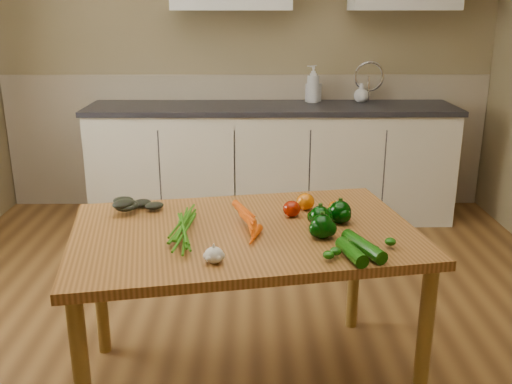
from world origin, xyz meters
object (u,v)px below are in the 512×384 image
object	(u,v)px
table	(244,248)
tomato_a	(292,209)
tomato_c	(335,207)
soap_bottle_c	(361,93)
garlic_bulb	(214,255)
soap_bottle_a	(313,84)
leafy_greens	(138,200)
zucchini_a	(364,246)
pepper_b	(340,212)
soap_bottle_b	(313,88)
pepper_a	(320,217)
tomato_b	(305,202)
zucchini_b	(352,252)
pepper_c	(322,226)
carrot_bunch	(228,224)

from	to	relation	value
table	tomato_a	bearing A→B (deg)	26.22
tomato_c	soap_bottle_c	bearing A→B (deg)	76.98
garlic_bulb	tomato_a	bearing A→B (deg)	56.98
soap_bottle_a	leafy_greens	size ratio (longest dim) A/B	1.46
zucchini_a	pepper_b	bearing A→B (deg)	97.41
soap_bottle_a	soap_bottle_b	xyz separation A→B (m)	(0.01, 0.04, -0.04)
soap_bottle_a	garlic_bulb	distance (m)	2.77
pepper_a	tomato_c	bearing A→B (deg)	62.94
table	soap_bottle_b	distance (m)	2.48
pepper_b	tomato_b	distance (m)	0.21
pepper_a	tomato_b	world-z (taller)	pepper_a
leafy_greens	pepper_b	xyz separation A→B (m)	(0.88, -0.16, -0.00)
soap_bottle_a	pepper_a	xyz separation A→B (m)	(-0.21, -2.35, -0.25)
pepper_a	zucchini_b	world-z (taller)	pepper_a
soap_bottle_c	leafy_greens	distance (m)	2.57
tomato_b	zucchini_b	xyz separation A→B (m)	(0.12, -0.54, -0.01)
table	zucchini_b	distance (m)	0.50
garlic_bulb	pepper_b	distance (m)	0.64
soap_bottle_c	pepper_c	world-z (taller)	soap_bottle_c
pepper_b	pepper_c	bearing A→B (deg)	-119.93
pepper_a	garlic_bulb	bearing A→B (deg)	-140.95
carrot_bunch	pepper_b	distance (m)	0.48
tomato_a	soap_bottle_a	bearing A→B (deg)	81.90
carrot_bunch	garlic_bulb	size ratio (longest dim) A/B	3.74
leafy_greens	tomato_c	xyz separation A→B (m)	(0.88, -0.04, -0.02)
garlic_bulb	pepper_c	world-z (taller)	pepper_c
soap_bottle_a	tomato_a	xyz separation A→B (m)	(-0.31, -2.21, -0.26)
soap_bottle_a	pepper_c	xyz separation A→B (m)	(-0.21, -2.46, -0.25)
zucchini_b	table	bearing A→B (deg)	142.81
soap_bottle_b	garlic_bulb	distance (m)	2.80
garlic_bulb	soap_bottle_b	bearing A→B (deg)	76.96
pepper_a	zucchini_a	bearing A→B (deg)	-62.83
pepper_b	soap_bottle_b	bearing A→B (deg)	86.93
soap_bottle_a	tomato_c	world-z (taller)	soap_bottle_a
tomato_b	zucchini_b	bearing A→B (deg)	-77.53
soap_bottle_c	pepper_a	bearing A→B (deg)	-57.85
tomato_c	pepper_c	bearing A→B (deg)	-108.34
tomato_c	zucchini_a	bearing A→B (deg)	-84.26
pepper_a	tomato_b	distance (m)	0.23
soap_bottle_a	pepper_c	world-z (taller)	soap_bottle_a
carrot_bunch	garlic_bulb	bearing A→B (deg)	-107.34
garlic_bulb	pepper_a	bearing A→B (deg)	39.05
pepper_c	leafy_greens	bearing A→B (deg)	157.67
soap_bottle_c	tomato_c	size ratio (longest dim) A/B	2.35
tomato_b	tomato_c	world-z (taller)	tomato_b
pepper_a	zucchini_b	size ratio (longest dim) A/B	0.52
soap_bottle_a	tomato_b	size ratio (longest dim) A/B	3.55
pepper_b	zucchini_a	xyz separation A→B (m)	(0.04, -0.31, -0.02)
zucchini_a	pepper_a	bearing A→B (deg)	117.17
leafy_greens	tomato_c	world-z (taller)	leafy_greens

